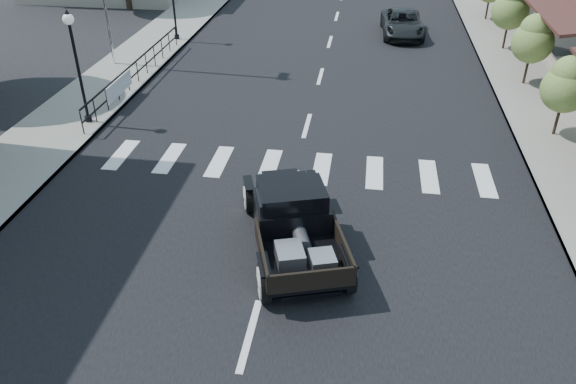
# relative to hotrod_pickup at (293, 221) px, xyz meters

# --- Properties ---
(ground) EXTENTS (120.00, 120.00, 0.00)m
(ground) POSITION_rel_hotrod_pickup_xyz_m (-0.48, 0.03, -0.83)
(ground) COLOR black
(ground) RESTS_ON ground
(road) EXTENTS (14.00, 80.00, 0.02)m
(road) POSITION_rel_hotrod_pickup_xyz_m (-0.48, 15.03, -0.82)
(road) COLOR black
(road) RESTS_ON ground
(road_markings) EXTENTS (12.00, 60.00, 0.06)m
(road_markings) POSITION_rel_hotrod_pickup_xyz_m (-0.48, 10.03, -0.83)
(road_markings) COLOR silver
(road_markings) RESTS_ON ground
(sidewalk_left) EXTENTS (3.00, 80.00, 0.15)m
(sidewalk_left) POSITION_rel_hotrod_pickup_xyz_m (-8.98, 15.03, -0.75)
(sidewalk_left) COLOR gray
(sidewalk_left) RESTS_ON ground
(sidewalk_right) EXTENTS (3.00, 80.00, 0.15)m
(sidewalk_right) POSITION_rel_hotrod_pickup_xyz_m (8.02, 15.03, -0.75)
(sidewalk_right) COLOR gray
(sidewalk_right) RESTS_ON ground
(railing) EXTENTS (0.08, 10.00, 1.00)m
(railing) POSITION_rel_hotrod_pickup_xyz_m (-7.78, 10.03, -0.18)
(railing) COLOR black
(railing) RESTS_ON sidewalk_left
(banner) EXTENTS (0.04, 2.20, 0.60)m
(banner) POSITION_rel_hotrod_pickup_xyz_m (-7.70, 8.03, -0.38)
(banner) COLOR silver
(banner) RESTS_ON sidewalk_left
(lamp_post_b) EXTENTS (0.36, 0.36, 3.84)m
(lamp_post_b) POSITION_rel_hotrod_pickup_xyz_m (-8.08, 6.03, 1.24)
(lamp_post_b) COLOR black
(lamp_post_b) RESTS_ON sidewalk_left
(small_tree_b) EXTENTS (1.54, 1.54, 2.56)m
(small_tree_b) POSITION_rel_hotrod_pickup_xyz_m (7.82, 7.31, 0.60)
(small_tree_b) COLOR olive
(small_tree_b) RESTS_ON sidewalk_right
(small_tree_c) EXTENTS (1.60, 1.60, 2.67)m
(small_tree_c) POSITION_rel_hotrod_pickup_xyz_m (7.82, 12.10, 0.66)
(small_tree_c) COLOR olive
(small_tree_c) RESTS_ON sidewalk_right
(small_tree_d) EXTENTS (1.69, 1.69, 2.81)m
(small_tree_d) POSITION_rel_hotrod_pickup_xyz_m (7.82, 16.76, 0.73)
(small_tree_d) COLOR olive
(small_tree_d) RESTS_ON sidewalk_right
(hotrod_pickup) EXTENTS (3.57, 5.23, 1.66)m
(hotrod_pickup) POSITION_rel_hotrod_pickup_xyz_m (0.00, 0.00, 0.00)
(hotrod_pickup) COLOR black
(hotrod_pickup) RESTS_ON ground
(second_car) EXTENTS (2.26, 4.49, 1.22)m
(second_car) POSITION_rel_hotrod_pickup_xyz_m (3.10, 18.73, -0.22)
(second_car) COLOR black
(second_car) RESTS_ON ground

